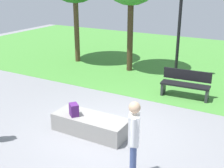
% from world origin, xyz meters
% --- Properties ---
extents(ground_plane, '(28.00, 28.00, 0.00)m').
position_xyz_m(ground_plane, '(0.00, 0.00, 0.00)').
color(ground_plane, gray).
extents(grass_lawn, '(26.60, 11.62, 0.01)m').
position_xyz_m(grass_lawn, '(0.00, 8.19, 0.00)').
color(grass_lawn, '#478C38').
rests_on(grass_lawn, ground_plane).
extents(concrete_ledge, '(1.99, 0.77, 0.47)m').
position_xyz_m(concrete_ledge, '(-0.34, -0.33, 0.23)').
color(concrete_ledge, gray).
rests_on(concrete_ledge, ground_plane).
extents(backpack_on_ledge, '(0.34, 0.33, 0.32)m').
position_xyz_m(backpack_on_ledge, '(-0.74, -0.48, 0.63)').
color(backpack_on_ledge, '#4C1E66').
rests_on(backpack_on_ledge, concrete_ledge).
extents(skater_performing_trick, '(0.30, 0.41, 1.68)m').
position_xyz_m(skater_performing_trick, '(1.43, -1.50, 0.98)').
color(skater_performing_trick, '#3F5184').
rests_on(skater_performing_trick, ground_plane).
extents(park_bench_near_path, '(1.63, 0.57, 0.91)m').
position_xyz_m(park_bench_near_path, '(1.10, 3.31, 0.48)').
color(park_bench_near_path, black).
rests_on(park_bench_near_path, ground_plane).
extents(lamp_post, '(0.28, 0.28, 4.65)m').
position_xyz_m(lamp_post, '(0.22, 5.01, 2.79)').
color(lamp_post, black).
rests_on(lamp_post, ground_plane).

